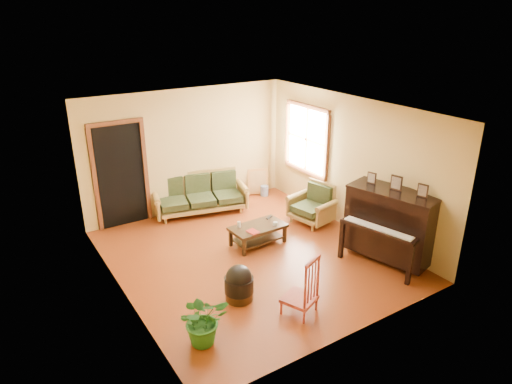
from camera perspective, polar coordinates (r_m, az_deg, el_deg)
floor at (r=8.16m, az=-0.61°, el=-7.96°), size 5.00×5.00×0.00m
doorway at (r=9.30m, az=-16.53°, el=1.91°), size 1.08×0.16×2.05m
window at (r=9.76m, az=6.36°, el=6.56°), size 0.12×1.36×1.46m
sofa at (r=9.71m, az=-6.96°, el=-0.32°), size 2.08×1.24×0.83m
coffee_table at (r=8.46m, az=0.23°, el=-5.38°), size 1.04×0.59×0.37m
armchair at (r=9.27m, az=6.92°, el=-1.51°), size 0.92×0.95×0.81m
piano at (r=8.07m, az=16.38°, el=-4.10°), size 1.20×1.63×1.29m
footstool at (r=6.95m, az=-2.14°, el=-11.77°), size 0.49×0.49×0.42m
red_chair at (r=6.57m, az=5.51°, el=-11.46°), size 0.58×0.60×0.92m
leaning_frame at (r=10.67m, az=0.22°, el=1.36°), size 0.48×0.27×0.64m
ceramic_crock at (r=10.65m, az=1.06°, el=0.16°), size 0.22×0.22×0.24m
potted_plant at (r=6.12m, az=-6.57°, el=-15.53°), size 0.73×0.67×0.71m
book at (r=8.09m, az=-0.84°, el=-5.16°), size 0.19×0.24×0.02m
candle at (r=8.31m, az=-2.14°, el=-4.07°), size 0.07×0.07×0.11m
glass_jar at (r=8.40m, az=2.43°, el=-3.96°), size 0.10×0.10×0.06m
remote at (r=8.69m, az=1.66°, el=-3.20°), size 0.16×0.11×0.02m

